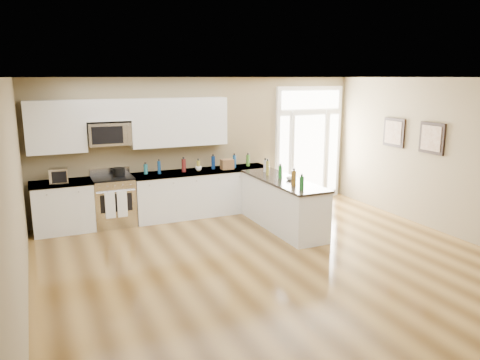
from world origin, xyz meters
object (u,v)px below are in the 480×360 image
at_px(kitchen_range, 114,201).
at_px(peninsula_cabinet, 282,205).
at_px(toaster_oven, 59,176).
at_px(stockpot, 119,171).

bearing_deg(kitchen_range, peninsula_cabinet, -26.69).
distance_m(peninsula_cabinet, kitchen_range, 3.22).
bearing_deg(toaster_oven, peninsula_cabinet, -14.57).
xyz_separation_m(peninsula_cabinet, stockpot, (-2.75, 1.50, 0.60)).
height_order(kitchen_range, toaster_oven, toaster_oven).
relative_size(kitchen_range, stockpot, 4.74).
bearing_deg(toaster_oven, kitchen_range, 10.78).
height_order(peninsula_cabinet, toaster_oven, toaster_oven).
height_order(kitchen_range, stockpot, stockpot).
bearing_deg(stockpot, peninsula_cabinet, -28.69).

